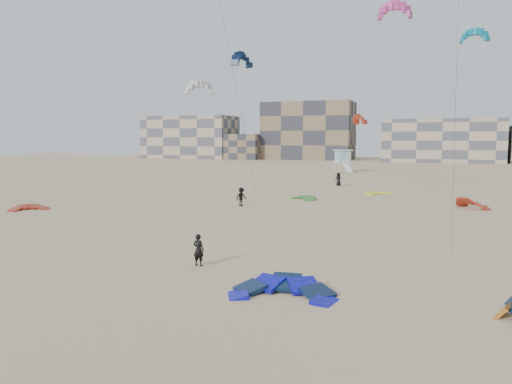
% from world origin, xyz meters
% --- Properties ---
extents(ground, '(320.00, 320.00, 0.00)m').
position_xyz_m(ground, '(0.00, 0.00, 0.00)').
color(ground, tan).
rests_on(ground, ground).
extents(kite_ground_blue, '(4.87, 5.08, 2.23)m').
position_xyz_m(kite_ground_blue, '(3.47, -2.19, 0.00)').
color(kite_ground_blue, '#1518D1').
rests_on(kite_ground_blue, ground).
extents(kite_ground_red, '(4.87, 4.85, 1.62)m').
position_xyz_m(kite_ground_red, '(-26.04, 13.93, 0.00)').
color(kite_ground_red, '#B01B12').
rests_on(kite_ground_red, ground).
extents(kite_ground_green, '(4.60, 4.63, 1.30)m').
position_xyz_m(kite_ground_green, '(-4.32, 30.55, 0.00)').
color(kite_ground_green, '#318327').
rests_on(kite_ground_green, ground).
extents(kite_ground_red_far, '(4.92, 4.90, 3.14)m').
position_xyz_m(kite_ground_red_far, '(12.49, 29.29, 0.00)').
color(kite_ground_red_far, '#B01B12').
rests_on(kite_ground_red_far, ground).
extents(kite_ground_yellow, '(4.62, 4.63, 0.60)m').
position_xyz_m(kite_ground_yellow, '(2.76, 38.45, 0.00)').
color(kite_ground_yellow, '#FFF727').
rests_on(kite_ground_yellow, ground).
extents(kitesurfer_main, '(0.64, 0.45, 1.68)m').
position_xyz_m(kitesurfer_main, '(-2.09, 1.05, 0.84)').
color(kitesurfer_main, black).
rests_on(kitesurfer_main, ground).
extents(kitesurfer_c, '(1.18, 1.36, 1.82)m').
position_xyz_m(kitesurfer_c, '(-8.63, 23.31, 0.91)').
color(kitesurfer_c, black).
rests_on(kitesurfer_c, ground).
extents(kitesurfer_e, '(1.04, 0.84, 1.85)m').
position_xyz_m(kitesurfer_e, '(-3.74, 47.72, 0.93)').
color(kitesurfer_e, black).
rests_on(kitesurfer_e, ground).
extents(kite_fly_grey, '(12.81, 4.52, 12.72)m').
position_xyz_m(kite_fly_grey, '(-17.71, 32.62, 12.50)').
color(kite_fly_grey, '#BABABA').
rests_on(kite_fly_grey, ground).
extents(kite_fly_pink, '(9.80, 5.47, 22.48)m').
position_xyz_m(kite_fly_pink, '(3.59, 44.08, 22.20)').
color(kite_fly_pink, '#EB45B0').
rests_on(kite_fly_pink, ground).
extents(kite_fly_navy, '(4.85, 4.94, 18.22)m').
position_xyz_m(kite_fly_navy, '(-18.27, 47.68, 17.90)').
color(kite_fly_navy, '#101F44').
rests_on(kite_fly_navy, ground).
extents(kite_fly_teal_b, '(9.11, 8.71, 22.32)m').
position_xyz_m(kite_fly_teal_b, '(13.70, 61.88, 21.83)').
color(kite_fly_teal_b, '#1171A0').
rests_on(kite_fly_teal_b, ground).
extents(kite_fly_red, '(5.51, 6.08, 9.90)m').
position_xyz_m(kite_fly_red, '(-2.78, 59.75, 9.51)').
color(kite_fly_red, '#B01B12').
rests_on(kite_fly_red, ground).
extents(lifeguard_tower_far, '(4.24, 6.57, 4.37)m').
position_xyz_m(lifeguard_tower_far, '(-8.56, 77.01, 2.17)').
color(lifeguard_tower_far, white).
rests_on(lifeguard_tower_far, ground).
extents(condo_west_a, '(30.00, 15.00, 14.00)m').
position_xyz_m(condo_west_a, '(-70.00, 130.00, 7.00)').
color(condo_west_a, tan).
rests_on(condo_west_a, ground).
extents(condo_west_b, '(28.00, 14.00, 18.00)m').
position_xyz_m(condo_west_b, '(-30.00, 134.00, 9.00)').
color(condo_west_b, '#7B634A').
rests_on(condo_west_b, ground).
extents(condo_mid, '(32.00, 16.00, 12.00)m').
position_xyz_m(condo_mid, '(10.00, 130.00, 6.00)').
color(condo_mid, tan).
rests_on(condo_mid, ground).
extents(condo_fill_left, '(12.00, 10.00, 8.00)m').
position_xyz_m(condo_fill_left, '(-50.00, 128.00, 4.00)').
color(condo_fill_left, '#7B634A').
rests_on(condo_fill_left, ground).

